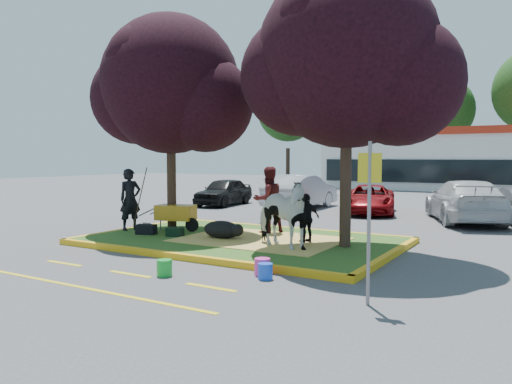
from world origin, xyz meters
The scene contains 31 objects.
ground centered at (0.00, 0.00, 0.00)m, with size 90.00×90.00×0.00m, color #424244.
median_island centered at (0.00, 0.00, 0.07)m, with size 8.00×5.00×0.15m, color #2A4F18.
curb_near centered at (0.00, -2.58, 0.07)m, with size 8.30×0.16×0.15m, color gold.
curb_far centered at (0.00, 2.58, 0.07)m, with size 8.30×0.16×0.15m, color gold.
curb_left centered at (-4.08, 0.00, 0.07)m, with size 0.16×5.30×0.15m, color gold.
curb_right centered at (4.08, 0.00, 0.07)m, with size 0.16×5.30×0.15m, color gold.
straw_bedding centered at (0.60, 0.00, 0.15)m, with size 4.20×3.00×0.01m, color #E3C85D.
tree_purple_left centered at (-2.78, 0.38, 4.36)m, with size 5.06×4.20×6.51m.
tree_purple_right centered at (2.92, 0.18, 4.56)m, with size 5.30×4.40×6.82m.
fire_lane_stripe_a centered at (-2.00, -4.20, 0.00)m, with size 1.10×0.12×0.01m, color yellow.
fire_lane_stripe_b centered at (0.00, -4.20, 0.00)m, with size 1.10×0.12×0.01m, color yellow.
fire_lane_stripe_c centered at (2.00, -4.20, 0.00)m, with size 1.10×0.12×0.01m, color yellow.
fire_lane_long centered at (0.00, -5.40, 0.00)m, with size 6.00×0.10×0.01m, color yellow.
retail_building centered at (2.00, 27.98, 2.25)m, with size 20.40×8.40×4.40m.
treeline centered at (1.23, 37.61, 7.73)m, with size 46.58×7.80×14.63m.
cow centered at (1.60, -0.79, 0.99)m, with size 0.91×1.99×1.68m, color white.
calf centered at (-0.44, -0.32, 0.39)m, with size 1.11×0.63×0.48m, color black.
handler centered at (-3.70, -0.45, 1.08)m, with size 0.68×0.45×1.86m, color black.
visitor_a centered at (0.16, 1.20, 1.12)m, with size 0.94×0.73×1.94m, color #4F1619.
visitor_b centered at (1.85, 0.22, 0.79)m, with size 0.75×0.31×1.28m, color black.
wheelbarrow centered at (-2.51, 0.26, 0.68)m, with size 2.02×0.93×0.76m.
gear_bag_dark centered at (-2.72, -0.83, 0.29)m, with size 0.55×0.30×0.28m, color black.
gear_bag_green centered at (-1.77, -0.69, 0.27)m, with size 0.46×0.28×0.24m, color black.
sign_post centered at (4.79, -3.78, 1.62)m, with size 0.36×0.10×2.61m.
bucket_green centered at (0.69, -3.95, 0.16)m, with size 0.31×0.31×0.33m, color green.
bucket_pink centered at (2.33, -2.91, 0.17)m, with size 0.32×0.32×0.34m, color #ED34A3.
bucket_blue centered at (2.54, -3.15, 0.15)m, with size 0.29×0.29×0.31m, color blue.
car_black centered at (-6.60, 8.77, 0.67)m, with size 1.58×3.93×1.34m, color black.
car_silver centered at (-2.67, 9.29, 0.78)m, with size 1.65×4.72×1.55m, color #AAACB2.
car_red centered at (0.70, 8.97, 0.60)m, with size 1.99×4.32×1.20m, color maroon.
car_white centered at (4.56, 8.00, 0.77)m, with size 2.14×5.27×1.53m, color silver.
Camera 1 is at (7.25, -11.42, 2.36)m, focal length 35.00 mm.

